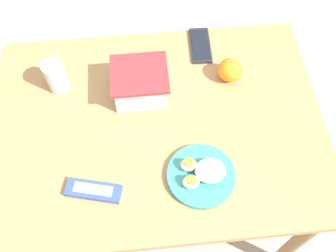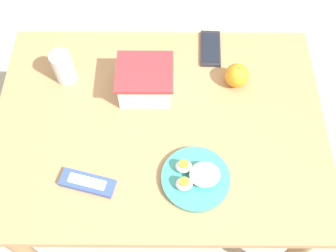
{
  "view_description": "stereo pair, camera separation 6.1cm",
  "coord_description": "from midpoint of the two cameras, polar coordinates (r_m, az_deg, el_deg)",
  "views": [
    {
      "loc": [
        -0.03,
        -0.61,
        1.76
      ],
      "look_at": [
        0.03,
        -0.03,
        0.74
      ],
      "focal_mm": 42.0,
      "sensor_mm": 36.0,
      "label": 1
    },
    {
      "loc": [
        0.03,
        -0.61,
        1.76
      ],
      "look_at": [
        0.03,
        -0.03,
        0.74
      ],
      "focal_mm": 42.0,
      "sensor_mm": 36.0,
      "label": 2
    }
  ],
  "objects": [
    {
      "name": "ground_plane",
      "position": [
        1.86,
        -1.9,
        -10.71
      ],
      "size": [
        10.0,
        10.0,
        0.0
      ],
      "primitive_type": "plane",
      "color": "#B2A899"
    },
    {
      "name": "table",
      "position": [
        1.29,
        -2.7,
        -1.59
      ],
      "size": [
        1.03,
        0.75,
        0.71
      ],
      "color": "#AD7F51",
      "rests_on": "ground_plane"
    },
    {
      "name": "food_container",
      "position": [
        1.24,
        -5.45,
        5.99
      ],
      "size": [
        0.17,
        0.16,
        0.1
      ],
      "color": "white",
      "rests_on": "table"
    },
    {
      "name": "orange_fruit",
      "position": [
        1.29,
        7.64,
        8.0
      ],
      "size": [
        0.08,
        0.08,
        0.08
      ],
      "color": "orange",
      "rests_on": "table"
    },
    {
      "name": "rice_plate",
      "position": [
        1.12,
        3.42,
        -7.06
      ],
      "size": [
        0.2,
        0.2,
        0.06
      ],
      "color": "teal",
      "rests_on": "table"
    },
    {
      "name": "candy_bar",
      "position": [
        1.13,
        -12.29,
        -9.2
      ],
      "size": [
        0.16,
        0.09,
        0.02
      ],
      "color": "#334C9E",
      "rests_on": "table"
    },
    {
      "name": "cell_phone",
      "position": [
        1.39,
        3.44,
        11.56
      ],
      "size": [
        0.07,
        0.16,
        0.01
      ],
      "color": "#232328",
      "rests_on": "table"
    },
    {
      "name": "drinking_glass",
      "position": [
        1.3,
        -17.28,
        6.86
      ],
      "size": [
        0.07,
        0.07,
        0.11
      ],
      "color": "silver",
      "rests_on": "table"
    }
  ]
}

